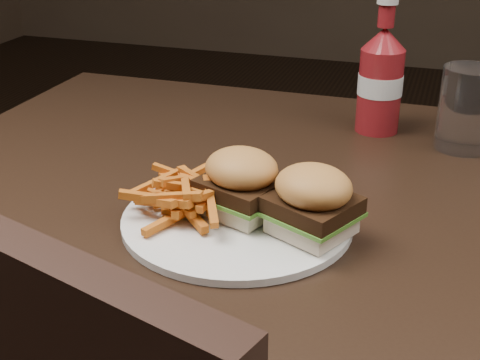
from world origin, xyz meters
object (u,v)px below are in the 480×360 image
(dining_table, at_px, (350,216))
(tumbler, at_px, (467,111))
(ketchup_bottle, at_px, (379,93))
(plate, at_px, (237,220))

(dining_table, relative_size, tumbler, 9.57)
(dining_table, distance_m, ketchup_bottle, 0.27)
(plate, height_order, ketchup_bottle, ketchup_bottle)
(ketchup_bottle, relative_size, tumbler, 1.04)
(dining_table, height_order, ketchup_bottle, ketchup_bottle)
(dining_table, bearing_deg, plate, -139.58)
(ketchup_bottle, xyz_separation_m, tumbler, (0.13, -0.03, -0.01))
(ketchup_bottle, bearing_deg, plate, -107.13)
(dining_table, relative_size, plate, 4.62)
(dining_table, xyz_separation_m, plate, (-0.11, -0.10, 0.03))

